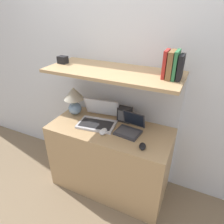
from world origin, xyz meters
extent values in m
plane|color=#7A664C|center=(0.00, 0.00, 0.00)|extent=(12.00, 12.00, 0.00)
cube|color=silver|center=(0.00, 0.62, 1.20)|extent=(6.00, 0.05, 2.40)
cube|color=tan|center=(0.00, 0.28, 0.38)|extent=(1.20, 0.55, 0.76)
cube|color=silver|center=(0.00, 0.57, 0.64)|extent=(1.20, 0.04, 1.29)
cube|color=tan|center=(0.00, 0.34, 1.30)|extent=(1.20, 0.50, 0.03)
ellipsoid|color=#7593B2|center=(-0.47, 0.38, 0.83)|extent=(0.14, 0.14, 0.13)
cylinder|color=tan|center=(-0.47, 0.38, 0.92)|extent=(0.02, 0.02, 0.05)
cone|color=#B2AD99|center=(-0.47, 0.38, 1.00)|extent=(0.22, 0.22, 0.13)
cube|color=silver|center=(-0.14, 0.27, 0.77)|extent=(0.39, 0.28, 0.02)
cube|color=#232326|center=(-0.14, 0.26, 0.78)|extent=(0.34, 0.21, 0.00)
cube|color=silver|center=(-0.16, 0.43, 0.88)|extent=(0.37, 0.13, 0.20)
cube|color=white|center=(-0.16, 0.42, 0.88)|extent=(0.34, 0.12, 0.18)
cube|color=#333338|center=(0.19, 0.27, 0.77)|extent=(0.24, 0.20, 0.02)
cube|color=#47474C|center=(0.19, 0.26, 0.78)|extent=(0.21, 0.15, 0.00)
cube|color=#333338|center=(0.20, 0.38, 0.86)|extent=(0.23, 0.08, 0.16)
cube|color=black|center=(0.20, 0.38, 0.86)|extent=(0.20, 0.06, 0.14)
ellipsoid|color=white|center=(-0.02, 0.18, 0.78)|extent=(0.08, 0.12, 0.04)
ellipsoid|color=black|center=(0.38, 0.12, 0.78)|extent=(0.08, 0.11, 0.04)
cube|color=black|center=(0.08, 0.46, 0.84)|extent=(0.14, 0.08, 0.16)
cube|color=#59595B|center=(0.08, 0.42, 0.84)|extent=(0.11, 0.00, 0.11)
cube|color=black|center=(0.55, 0.34, 1.41)|extent=(0.03, 0.14, 0.19)
cube|color=#2D7042|center=(0.52, 0.34, 1.42)|extent=(0.02, 0.15, 0.21)
cube|color=brown|center=(0.48, 0.34, 1.42)|extent=(0.04, 0.16, 0.21)
cube|color=#A82823|center=(0.44, 0.34, 1.42)|extent=(0.03, 0.13, 0.21)
cube|color=black|center=(-0.53, 0.34, 1.35)|extent=(0.09, 0.07, 0.07)
camera|label=1|loc=(0.71, -1.18, 1.83)|focal=32.00mm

